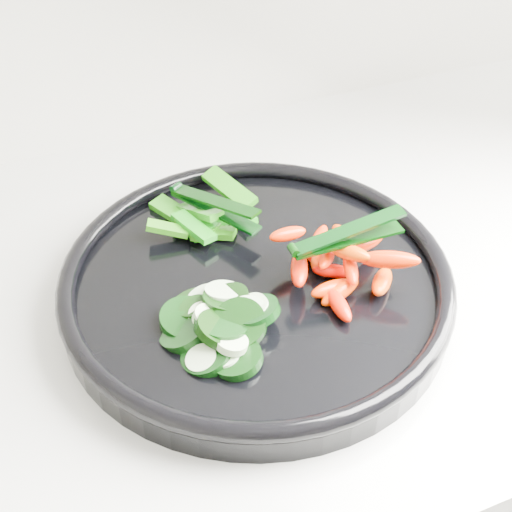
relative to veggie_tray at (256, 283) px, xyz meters
name	(u,v)px	position (x,y,z in m)	size (l,w,h in m)	color
veggie_tray	(256,283)	(0.00, 0.00, 0.00)	(0.48, 0.48, 0.04)	black
cucumber_pile	(216,322)	(-0.06, -0.05, 0.01)	(0.12, 0.13, 0.04)	black
carrot_pile	(341,261)	(0.08, -0.02, 0.02)	(0.13, 0.13, 0.06)	#FA5300
pepper_pile	(205,215)	(-0.01, 0.10, 0.01)	(0.13, 0.11, 0.04)	#126809
tong_carrot	(345,236)	(0.08, -0.03, 0.05)	(0.11, 0.02, 0.02)	black
tong_pepper	(212,204)	(-0.01, 0.10, 0.03)	(0.07, 0.11, 0.02)	black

